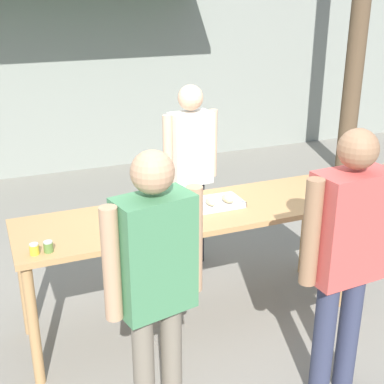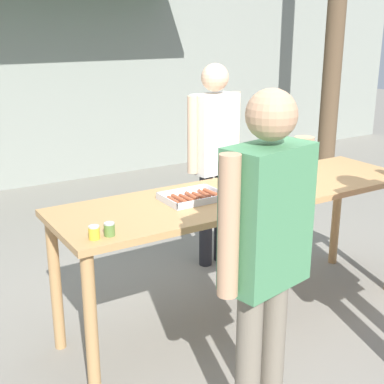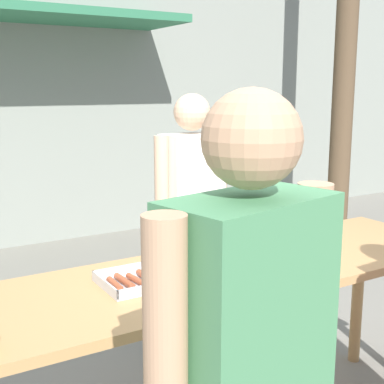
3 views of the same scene
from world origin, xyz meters
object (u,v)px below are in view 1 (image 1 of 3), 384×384
object	(u,v)px
person_server_behind_table	(191,160)
person_customer_with_cup	(347,247)
food_tray_sausages	(140,216)
condiment_jar_ketchup	(48,247)
condiment_jar_mustard	(34,249)
beer_cup	(342,194)
food_tray_buns	(213,204)
person_customer_holding_hotdog	(155,275)

from	to	relation	value
person_server_behind_table	person_customer_with_cup	size ratio (longest dim) A/B	0.96
food_tray_sausages	condiment_jar_ketchup	xyz separation A→B (m)	(-0.67, -0.28, 0.02)
condiment_jar_mustard	beer_cup	xyz separation A→B (m)	(2.28, 0.01, 0.02)
person_customer_with_cup	condiment_jar_mustard	bearing A→B (deg)	-30.24
food_tray_buns	person_customer_holding_hotdog	xyz separation A→B (m)	(-0.77, -0.98, 0.09)
food_tray_sausages	person_customer_with_cup	world-z (taller)	person_customer_with_cup
food_tray_buns	condiment_jar_ketchup	world-z (taller)	condiment_jar_ketchup
beer_cup	person_customer_holding_hotdog	world-z (taller)	person_customer_holding_hotdog
food_tray_sausages	beer_cup	size ratio (longest dim) A/B	3.66
beer_cup	person_customer_with_cup	distance (m)	1.02
food_tray_sausages	person_server_behind_table	bearing A→B (deg)	48.82
beer_cup	person_customer_holding_hotdog	bearing A→B (deg)	-157.96
condiment_jar_mustard	person_server_behind_table	bearing A→B (deg)	36.66
condiment_jar_ketchup	person_customer_holding_hotdog	size ratio (longest dim) A/B	0.04
condiment_jar_ketchup	person_customer_with_cup	distance (m)	1.80
condiment_jar_ketchup	beer_cup	distance (m)	2.19
food_tray_sausages	person_customer_with_cup	bearing A→B (deg)	-50.07
beer_cup	condiment_jar_mustard	bearing A→B (deg)	-179.80
person_server_behind_table	person_customer_with_cup	xyz separation A→B (m)	(0.21, -1.92, 0.02)
food_tray_buns	person_customer_holding_hotdog	size ratio (longest dim) A/B	0.27
condiment_jar_ketchup	person_server_behind_table	bearing A→B (deg)	38.28
condiment_jar_ketchup	person_customer_with_cup	world-z (taller)	person_customer_with_cup
food_tray_sausages	person_customer_with_cup	size ratio (longest dim) A/B	0.21
food_tray_sausages	food_tray_buns	size ratio (longest dim) A/B	0.78
person_server_behind_table	person_customer_holding_hotdog	size ratio (longest dim) A/B	0.98
food_tray_sausages	food_tray_buns	world-z (taller)	food_tray_buns
condiment_jar_mustard	beer_cup	world-z (taller)	beer_cup
food_tray_sausages	person_server_behind_table	distance (m)	1.09
food_tray_buns	person_customer_with_cup	distance (m)	1.17
food_tray_sausages	person_customer_holding_hotdog	size ratio (longest dim) A/B	0.21
food_tray_sausages	person_server_behind_table	world-z (taller)	person_server_behind_table
food_tray_sausages	person_customer_holding_hotdog	world-z (taller)	person_customer_holding_hotdog
food_tray_buns	condiment_jar_mustard	xyz separation A→B (m)	(-1.32, -0.28, 0.02)
condiment_jar_ketchup	food_tray_sausages	bearing A→B (deg)	22.52
person_server_behind_table	person_customer_holding_hotdog	distance (m)	2.01
food_tray_buns	food_tray_sausages	bearing A→B (deg)	-179.66
food_tray_sausages	person_customer_holding_hotdog	bearing A→B (deg)	-102.14
food_tray_buns	condiment_jar_mustard	bearing A→B (deg)	-167.92
food_tray_sausages	food_tray_buns	xyz separation A→B (m)	(0.56, 0.00, 0.00)
food_tray_buns	beer_cup	xyz separation A→B (m)	(0.96, -0.28, 0.03)
condiment_jar_mustard	person_customer_with_cup	xyz separation A→B (m)	(1.68, -0.82, 0.08)
condiment_jar_mustard	person_customer_holding_hotdog	distance (m)	0.89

